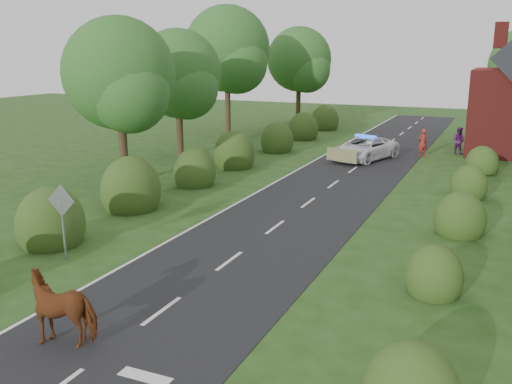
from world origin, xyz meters
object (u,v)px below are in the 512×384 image
at_px(road_sign, 62,211).
at_px(cow, 65,311).
at_px(pedestrian_purple, 459,141).
at_px(police_van, 365,149).
at_px(pedestrian_red, 423,143).

height_order(road_sign, cow, road_sign).
relative_size(road_sign, pedestrian_purple, 1.42).
xyz_separation_m(police_van, pedestrian_purple, (5.17, 4.59, 0.18)).
bearing_deg(road_sign, pedestrian_red, 71.54).
bearing_deg(police_van, pedestrian_purple, 60.29).
height_order(road_sign, pedestrian_red, road_sign).
xyz_separation_m(cow, pedestrian_red, (4.28, 28.14, 0.19)).
bearing_deg(road_sign, cow, -48.01).
relative_size(police_van, pedestrian_red, 3.10).
xyz_separation_m(cow, pedestrian_purple, (6.31, 30.12, 0.17)).
bearing_deg(cow, pedestrian_red, 151.34).
height_order(cow, pedestrian_purple, pedestrian_purple).
bearing_deg(cow, pedestrian_purple, 148.15).
distance_m(road_sign, police_van, 21.95).
distance_m(cow, pedestrian_red, 28.46).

